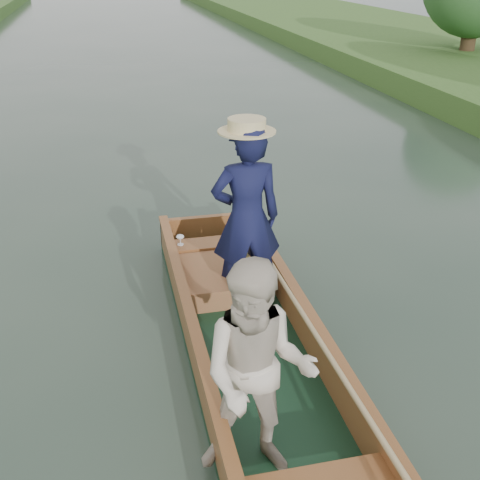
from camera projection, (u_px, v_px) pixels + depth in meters
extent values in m
plane|color=#283D30|center=(255.00, 367.00, 5.23)|extent=(120.00, 120.00, 0.00)
cylinder|color=#47331E|center=(469.00, 35.00, 17.99)|extent=(0.44, 0.44, 2.10)
cube|color=#13331D|center=(255.00, 364.00, 5.21)|extent=(1.10, 5.00, 0.08)
cube|color=brown|center=(196.00, 353.00, 5.02)|extent=(0.08, 5.00, 0.32)
cube|color=brown|center=(312.00, 337.00, 5.22)|extent=(0.08, 5.00, 0.32)
cube|color=brown|center=(206.00, 228.00, 7.29)|extent=(1.10, 0.08, 0.32)
cube|color=brown|center=(196.00, 335.00, 4.94)|extent=(0.10, 5.00, 0.04)
cube|color=brown|center=(313.00, 320.00, 5.15)|extent=(0.10, 5.00, 0.04)
cube|color=brown|center=(215.00, 244.00, 6.77)|extent=(0.94, 0.30, 0.05)
imported|color=#111336|center=(246.00, 219.00, 5.66)|extent=(0.67, 0.44, 1.83)
cylinder|color=beige|center=(247.00, 127.00, 5.28)|extent=(0.52, 0.52, 0.12)
imported|color=beige|center=(258.00, 374.00, 3.78)|extent=(0.90, 0.79, 1.56)
cube|color=#AF4C38|center=(218.00, 279.00, 6.26)|extent=(0.85, 0.90, 0.22)
sphere|color=tan|center=(244.00, 263.00, 6.13)|extent=(0.18, 0.18, 0.18)
sphere|color=tan|center=(244.00, 252.00, 6.07)|extent=(0.13, 0.13, 0.13)
sphere|color=tan|center=(239.00, 247.00, 6.03)|extent=(0.05, 0.05, 0.05)
sphere|color=tan|center=(249.00, 246.00, 6.05)|extent=(0.05, 0.05, 0.05)
sphere|color=tan|center=(245.00, 255.00, 6.02)|extent=(0.05, 0.05, 0.05)
sphere|color=tan|center=(237.00, 262.00, 6.09)|extent=(0.06, 0.06, 0.06)
sphere|color=tan|center=(252.00, 261.00, 6.12)|extent=(0.06, 0.06, 0.06)
sphere|color=tan|center=(240.00, 271.00, 6.13)|extent=(0.07, 0.07, 0.07)
sphere|color=tan|center=(249.00, 270.00, 6.15)|extent=(0.07, 0.07, 0.07)
cylinder|color=silver|center=(180.00, 244.00, 6.68)|extent=(0.07, 0.07, 0.01)
cylinder|color=silver|center=(180.00, 241.00, 6.66)|extent=(0.01, 0.01, 0.08)
ellipsoid|color=silver|center=(180.00, 237.00, 6.64)|extent=(0.09, 0.09, 0.05)
cylinder|color=tan|center=(309.00, 323.00, 5.02)|extent=(0.04, 4.53, 0.20)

